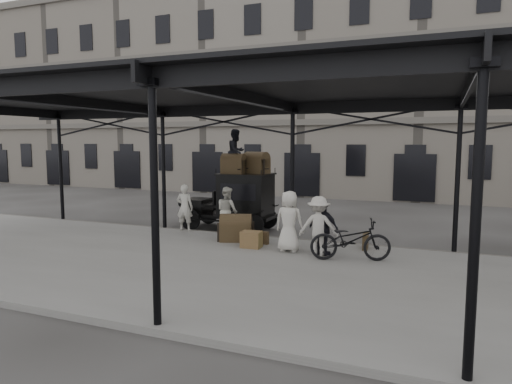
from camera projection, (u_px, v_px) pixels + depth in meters
ground at (271, 256)px, 13.45m from camera, size 120.00×120.00×0.00m
platform at (244, 272)px, 11.60m from camera, size 28.00×8.00×0.15m
canopy at (248, 92)px, 11.35m from camera, size 22.50×9.00×4.74m
building_frontage at (369, 85)px, 29.24m from camera, size 64.00×8.00×14.00m
taxi at (238, 199)px, 17.33m from camera, size 3.65×1.55×2.18m
porter_left at (185, 207)px, 16.49m from camera, size 0.67×0.49×1.69m
porter_midleft at (227, 210)px, 15.85m from camera, size 1.02×0.95×1.67m
porter_centre at (289, 221)px, 13.36m from camera, size 0.92×0.64×1.79m
porter_official at (324, 228)px, 12.92m from camera, size 0.99×0.64×1.57m
porter_right at (319, 226)px, 12.86m from camera, size 1.19×0.82×1.69m
bicycle at (350, 240)px, 12.37m from camera, size 2.30×1.38×1.14m
porter_roof at (236, 151)px, 17.05m from camera, size 0.81×0.93×1.65m
steamer_trunk_roof_near at (233, 165)px, 16.99m from camera, size 0.86×0.54×0.62m
steamer_trunk_roof_far at (257, 164)px, 17.12m from camera, size 1.05×0.82×0.67m
steamer_trunk_platform at (236, 230)px, 14.80m from camera, size 1.16×0.91×0.74m
wicker_hamper at (251, 239)px, 13.89m from camera, size 0.62×0.48×0.50m
suitcase_upright at (365, 241)px, 13.74m from camera, size 0.20×0.61×0.45m
suitcase_flat at (260, 237)px, 14.43m from camera, size 0.61×0.21×0.40m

